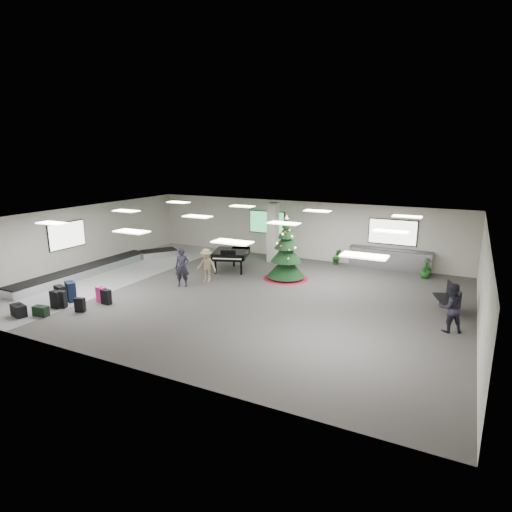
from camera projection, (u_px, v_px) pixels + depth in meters
The scene contains 21 objects.
ground at pixel (239, 293), 18.08m from camera, with size 18.00×18.00×0.00m, color #353230.
room_envelope at pixel (238, 236), 18.28m from camera, with size 18.02×14.02×3.21m.
baggage_carousel at pixel (101, 267), 21.38m from camera, with size 2.28×9.71×0.43m.
service_counter at pixel (390, 259), 21.54m from camera, with size 4.05×0.65×1.08m.
suitcase_0 at pixel (56, 299), 16.28m from camera, with size 0.44×0.26×0.70m.
suitcase_1 at pixel (61, 299), 16.31m from camera, with size 0.48×0.34×0.69m.
pink_suitcase at pixel (101, 295), 16.91m from camera, with size 0.43×0.27×0.65m.
suitcase_3 at pixel (106, 297), 16.71m from camera, with size 0.41×0.24×0.61m.
navy_suitcase at pixel (71, 292), 17.01m from camera, with size 0.61×0.51×0.83m.
suitcase_5 at pixel (60, 295), 16.72m from camera, with size 0.55×0.39×0.76m.
green_duffel at pixel (41, 311), 15.52m from camera, with size 0.59×0.35×0.39m.
suitcase_7 at pixel (80, 305), 15.92m from camera, with size 0.41×0.29×0.55m.
black_duffel at pixel (19, 310), 15.50m from camera, with size 0.73×0.52×0.45m.
christmas_tree at pixel (286, 257), 19.95m from camera, with size 2.13×2.13×3.04m.
grand_piano at pixel (231, 254), 21.36m from camera, with size 2.19×2.50×1.20m.
bench at pixel (449, 297), 15.77m from camera, with size 1.04×1.73×1.04m.
traveler_a at pixel (182, 267), 18.83m from camera, with size 0.63×0.41×1.73m, color black.
traveler_b at pixel (207, 265), 19.53m from camera, with size 1.00×0.58×1.55m, color #927F5A.
traveler_bench at pixel (451, 308), 14.02m from camera, with size 0.81×0.63×1.66m, color black.
potted_plant_left at pixel (337, 257), 22.61m from camera, with size 0.47×0.38×0.86m, color #163912.
potted_plant_right at pixel (426, 269), 20.15m from camera, with size 0.48×0.48×0.86m, color #163912.
Camera 1 is at (8.36, -15.05, 5.78)m, focal length 30.00 mm.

